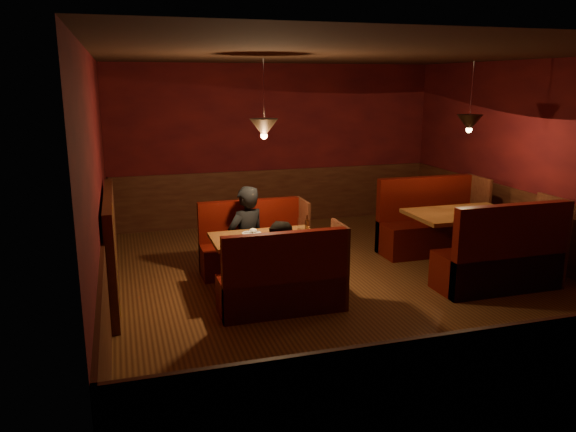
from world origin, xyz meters
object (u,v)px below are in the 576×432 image
object	(u,v)px
second_bench_far	(430,228)
diner_b	(284,252)
main_table	(266,249)
main_bench_far	(254,249)
second_table	(462,227)
main_bench_near	(284,286)
diner_a	(246,219)
second_bench_near	(503,262)

from	to	relation	value
second_bench_far	diner_b	world-z (taller)	diner_b
main_table	main_bench_far	xyz separation A→B (m)	(0.02, 0.75, -0.23)
main_table	second_table	size ratio (longest dim) A/B	0.91
main_table	second_bench_far	distance (m)	3.00
main_bench_far	main_table	bearing A→B (deg)	-91.17
second_table	diner_b	world-z (taller)	diner_b
main_bench_near	diner_b	world-z (taller)	diner_b
main_bench_far	second_table	distance (m)	2.92
diner_a	main_bench_near	bearing A→B (deg)	71.48
second_bench_far	diner_a	bearing A→B (deg)	-174.47
main_table	main_bench_far	size ratio (longest dim) A/B	0.91
main_bench_near	main_bench_far	bearing A→B (deg)	90.00
second_table	second_bench_far	distance (m)	0.91
main_table	second_bench_near	distance (m)	2.99
diner_b	main_bench_far	bearing A→B (deg)	110.21
second_table	main_bench_near	bearing A→B (deg)	-164.86
diner_a	main_bench_far	bearing A→B (deg)	-154.24
diner_a	diner_b	xyz separation A→B (m)	(0.16, -1.26, -0.10)
second_table	second_bench_far	xyz separation A→B (m)	(0.03, 0.87, -0.24)
main_bench_far	diner_a	world-z (taller)	diner_a
diner_a	second_bench_far	bearing A→B (deg)	161.32
main_bench_far	second_bench_far	distance (m)	2.85
main_bench_far	second_bench_far	xyz separation A→B (m)	(2.84, 0.13, 0.05)
main_bench_far	second_table	size ratio (longest dim) A/B	1.00
main_bench_far	second_table	xyz separation A→B (m)	(2.81, -0.75, 0.30)
main_bench_far	second_bench_far	bearing A→B (deg)	2.59
main_bench_far	second_bench_near	distance (m)	3.27
second_table	second_bench_far	world-z (taller)	second_bench_far
main_table	diner_b	world-z (taller)	diner_b
main_table	second_bench_far	size ratio (longest dim) A/B	0.82
diner_b	second_bench_far	bearing A→B (deg)	48.15
main_table	diner_b	bearing A→B (deg)	-86.82
second_table	diner_a	distance (m)	3.01
second_table	diner_a	xyz separation A→B (m)	(-2.94, 0.59, 0.19)
main_bench_near	second_bench_far	size ratio (longest dim) A/B	0.90
second_bench_near	diner_a	xyz separation A→B (m)	(-2.98, 1.46, 0.43)
main_table	diner_b	distance (m)	0.69
second_table	diner_b	bearing A→B (deg)	-166.33
diner_a	second_table	bearing A→B (deg)	144.54
main_bench_far	main_bench_near	distance (m)	1.50
main_bench_near	second_bench_near	size ratio (longest dim) A/B	0.90
second_table	diner_b	size ratio (longest dim) A/B	1.04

